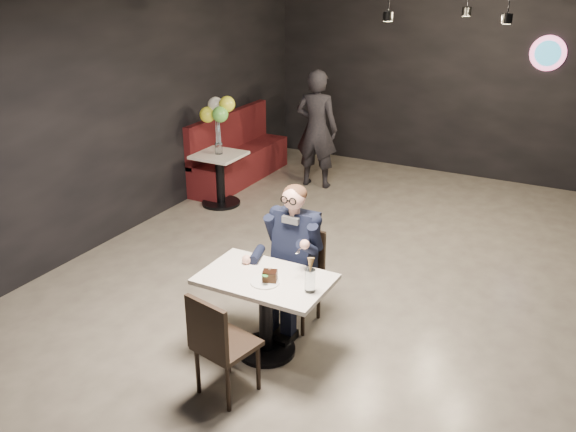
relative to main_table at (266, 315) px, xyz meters
The scene contains 16 objects.
floor 1.43m from the main_table, 64.46° to the left, with size 9.00×9.00×0.00m, color gray.
wall_sign 6.10m from the main_table, 76.28° to the left, with size 0.50×0.06×0.50m, color pink, non-canonical shape.
main_table is the anchor object (origin of this frame).
chair_far 0.56m from the main_table, 90.00° to the left, with size 0.42×0.46×0.92m, color black.
chair_near 0.61m from the main_table, 90.00° to the right, with size 0.42×0.46×0.92m, color black.
seated_man 0.65m from the main_table, 90.00° to the left, with size 0.60×0.80×1.44m, color black.
dessert_plate 0.39m from the main_table, 60.52° to the right, with size 0.25×0.25×0.01m, color white.
cake_slice 0.44m from the main_table, 35.40° to the right, with size 0.12×0.10×0.08m, color black.
mint_leaf 0.49m from the main_table, 61.04° to the right, with size 0.06×0.04×0.01m, color #2A8234.
sundae_glass 0.65m from the main_table, ahead, with size 0.09×0.09×0.20m, color silver.
wafer_cone 0.76m from the main_table, ahead, with size 0.06×0.06×0.12m, color #B18348.
booth_bench 4.64m from the main_table, 124.96° to the left, with size 0.53×2.14×1.07m, color #46100F.
side_table 3.66m from the main_table, 130.10° to the left, with size 0.63×0.63×0.79m, color white.
balloon_vase 3.68m from the main_table, 130.10° to the left, with size 0.10×0.10×0.15m, color silver.
balloon_bunch 3.75m from the main_table, 130.10° to the left, with size 0.39×0.39×0.65m, color #F8FF35.
passerby 4.45m from the main_table, 109.93° to the left, with size 0.65×0.43×1.78m, color black.
Camera 1 is at (1.71, -5.17, 3.21)m, focal length 38.00 mm.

